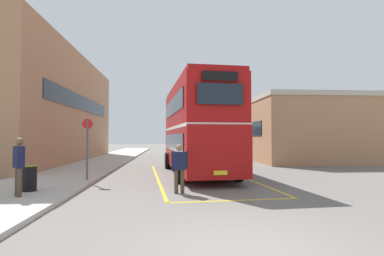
{
  "coord_description": "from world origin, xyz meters",
  "views": [
    {
      "loc": [
        -1.32,
        -5.14,
        1.97
      ],
      "look_at": [
        0.04,
        12.71,
        2.51
      ],
      "focal_mm": 28.27,
      "sensor_mm": 36.0,
      "label": 1
    }
  ],
  "objects_px": {
    "pedestrian_boarding": "(179,165)",
    "pedestrian_waiting_near": "(19,162)",
    "double_decker_bus": "(197,127)",
    "litter_bin": "(30,178)",
    "single_deck_bus": "(202,140)",
    "bus_stop_sign": "(87,143)"
  },
  "relations": [
    {
      "from": "pedestrian_boarding",
      "to": "pedestrian_waiting_near",
      "type": "distance_m",
      "value": 5.06
    },
    {
      "from": "double_decker_bus",
      "to": "pedestrian_waiting_near",
      "type": "distance_m",
      "value": 8.94
    },
    {
      "from": "double_decker_bus",
      "to": "pedestrian_waiting_near",
      "type": "relative_size",
      "value": 5.5
    },
    {
      "from": "double_decker_bus",
      "to": "single_deck_bus",
      "type": "bearing_deg",
      "value": 82.8
    },
    {
      "from": "double_decker_bus",
      "to": "single_deck_bus",
      "type": "height_order",
      "value": "double_decker_bus"
    },
    {
      "from": "single_deck_bus",
      "to": "pedestrian_boarding",
      "type": "relative_size",
      "value": 5.19
    },
    {
      "from": "pedestrian_boarding",
      "to": "pedestrian_waiting_near",
      "type": "relative_size",
      "value": 0.94
    },
    {
      "from": "litter_bin",
      "to": "double_decker_bus",
      "type": "bearing_deg",
      "value": 41.32
    },
    {
      "from": "double_decker_bus",
      "to": "pedestrian_boarding",
      "type": "relative_size",
      "value": 5.83
    },
    {
      "from": "single_deck_bus",
      "to": "pedestrian_waiting_near",
      "type": "height_order",
      "value": "single_deck_bus"
    },
    {
      "from": "double_decker_bus",
      "to": "pedestrian_waiting_near",
      "type": "height_order",
      "value": "double_decker_bus"
    },
    {
      "from": "pedestrian_boarding",
      "to": "pedestrian_waiting_near",
      "type": "xyz_separation_m",
      "value": [
        -4.98,
        -0.88,
        0.21
      ]
    },
    {
      "from": "pedestrian_waiting_near",
      "to": "single_deck_bus",
      "type": "bearing_deg",
      "value": 70.3
    },
    {
      "from": "pedestrian_boarding",
      "to": "litter_bin",
      "type": "distance_m",
      "value": 5.09
    },
    {
      "from": "pedestrian_waiting_near",
      "to": "bus_stop_sign",
      "type": "bearing_deg",
      "value": 73.03
    },
    {
      "from": "single_deck_bus",
      "to": "bus_stop_sign",
      "type": "xyz_separation_m",
      "value": [
        -7.08,
        -19.24,
        0.08
      ]
    },
    {
      "from": "pedestrian_boarding",
      "to": "bus_stop_sign",
      "type": "height_order",
      "value": "bus_stop_sign"
    },
    {
      "from": "single_deck_bus",
      "to": "pedestrian_boarding",
      "type": "bearing_deg",
      "value": -98.29
    },
    {
      "from": "double_decker_bus",
      "to": "litter_bin",
      "type": "xyz_separation_m",
      "value": [
        -6.2,
        -5.45,
        -1.93
      ]
    },
    {
      "from": "single_deck_bus",
      "to": "pedestrian_waiting_near",
      "type": "xyz_separation_m",
      "value": [
        -8.19,
        -22.86,
        -0.44
      ]
    },
    {
      "from": "litter_bin",
      "to": "bus_stop_sign",
      "type": "xyz_separation_m",
      "value": [
        1.2,
        2.67,
        1.14
      ]
    },
    {
      "from": "single_deck_bus",
      "to": "pedestrian_waiting_near",
      "type": "bearing_deg",
      "value": -109.7
    }
  ]
}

